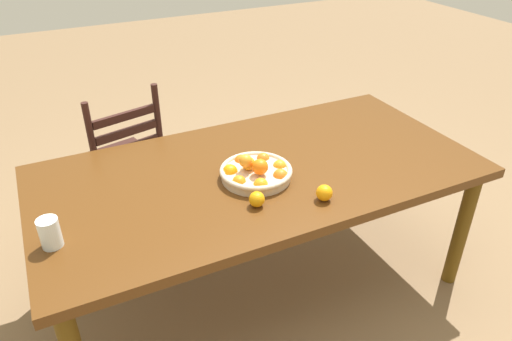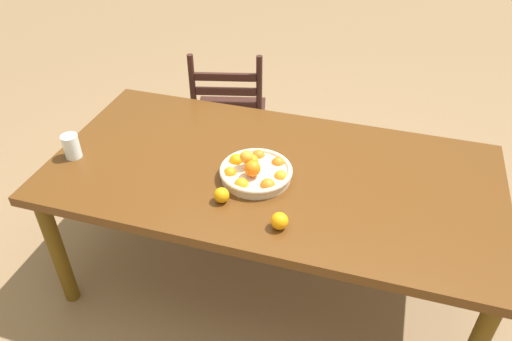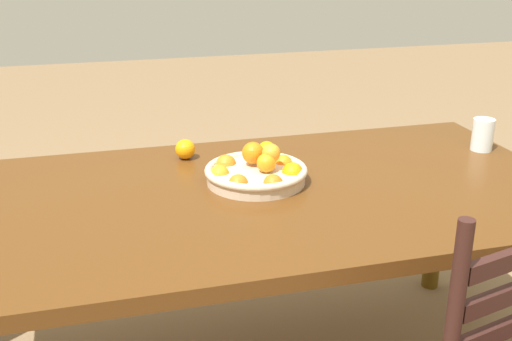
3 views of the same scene
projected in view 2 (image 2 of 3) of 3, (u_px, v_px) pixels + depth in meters
The scene contains 7 objects.
ground_plane at pixel (269, 275), 2.68m from camera, with size 12.00×12.00×0.00m, color olive.
dining_table at pixel (272, 182), 2.28m from camera, with size 2.05×1.02×0.73m.
chair_near_window at pixel (230, 117), 3.15m from camera, with size 0.54×0.54×0.93m.
fruit_bowl at pixel (255, 172), 2.17m from camera, with size 0.33×0.33×0.13m.
orange_loose_0 at pixel (222, 195), 2.04m from camera, with size 0.07×0.07×0.07m, color orange.
orange_loose_1 at pixel (280, 221), 1.92m from camera, with size 0.07×0.07×0.07m, color orange.
drinking_glass at pixel (72, 146), 2.29m from camera, with size 0.08×0.08×0.12m, color silver.
Camera 2 is at (0.44, -1.72, 2.08)m, focal length 34.32 mm.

